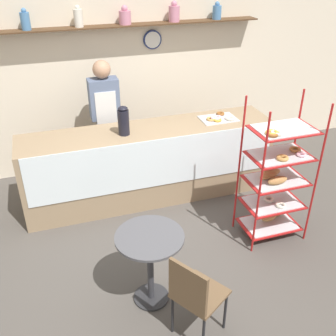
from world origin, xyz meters
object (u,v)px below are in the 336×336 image
at_px(pastry_rack, 276,179).
at_px(cafe_chair, 194,293).
at_px(coffee_carafe, 124,121).
at_px(donut_tray_counter, 219,118).
at_px(person_worker, 106,117).
at_px(cafe_table, 150,253).

height_order(pastry_rack, cafe_chair, pastry_rack).
height_order(coffee_carafe, donut_tray_counter, coffee_carafe).
bearing_deg(donut_tray_counter, person_worker, 155.85).
height_order(pastry_rack, coffee_carafe, pastry_rack).
relative_size(pastry_rack, coffee_carafe, 4.66).
bearing_deg(pastry_rack, coffee_carafe, 141.56).
relative_size(cafe_table, donut_tray_counter, 1.63).
height_order(cafe_table, cafe_chair, cafe_chair).
relative_size(cafe_table, cafe_chair, 0.88).
bearing_deg(coffee_carafe, person_worker, 98.88).
height_order(person_worker, donut_tray_counter, person_worker).
bearing_deg(person_worker, cafe_chair, -86.60).
distance_m(pastry_rack, donut_tray_counter, 1.22).
distance_m(coffee_carafe, donut_tray_counter, 1.27).
distance_m(cafe_table, donut_tray_counter, 2.26).
relative_size(cafe_table, coffee_carafe, 2.15).
xyz_separation_m(pastry_rack, cafe_table, (-1.57, -0.52, -0.18)).
bearing_deg(cafe_table, coffee_carafe, 84.50).
bearing_deg(cafe_chair, pastry_rack, -84.27).
bearing_deg(donut_tray_counter, cafe_table, -129.89).
relative_size(person_worker, cafe_table, 2.26).
relative_size(person_worker, coffee_carafe, 4.85).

